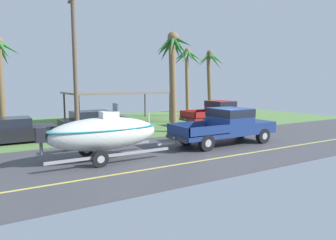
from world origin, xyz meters
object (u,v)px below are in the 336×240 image
Objects in this scene: parked_pickup_background at (220,112)px; parked_sedan_far at (7,131)px; boat_on_trailer at (104,133)px; parked_sedan_near at (93,121)px; utility_pole at (75,64)px; palm_tree_near_left at (210,68)px; carport_awning at (117,93)px; palm_tree_mid at (173,60)px; palm_tree_far_left at (187,65)px; pickup_truck_towing at (229,124)px.

parked_pickup_background reaches higher than parked_sedan_far.
boat_on_trailer is 1.39× the size of parked_sedan_near.
parked_sedan_near and parked_sedan_far have the same top height.
palm_tree_near_left is at bearing 30.65° from utility_pole.
palm_tree_near_left is at bearing 22.14° from parked_sedan_far.
boat_on_trailer is 12.42m from carport_awning.
utility_pole reaches higher than parked_pickup_background.
palm_tree_mid reaches higher than parked_sedan_near.
parked_sedan_near is at bearing -157.07° from palm_tree_near_left.
parked_pickup_background is 0.84× the size of palm_tree_near_left.
palm_tree_near_left reaches higher than parked_sedan_near.
parked_sedan_far is at bearing -158.71° from palm_tree_far_left.
pickup_truck_towing is 1.38× the size of parked_sedan_near.
carport_awning is 1.22× the size of palm_tree_mid.
parked_pickup_background is 11.85m from utility_pole.
palm_tree_near_left is 14.02m from palm_tree_mid.
boat_on_trailer is at bearing -142.97° from palm_tree_mid.
parked_pickup_background is 8.40m from carport_awning.
carport_awning reaches higher than pickup_truck_towing.
pickup_truck_towing is at bearing -80.32° from carport_awning.
palm_tree_near_left is at bearing 13.18° from carport_awning.
boat_on_trailer is 0.94× the size of palm_tree_mid.
palm_tree_near_left is at bearing 40.05° from boat_on_trailer.
pickup_truck_towing is at bearing -57.34° from parked_sedan_near.
palm_tree_far_left is (15.62, 6.09, 4.29)m from parked_sedan_far.
parked_sedan_far is at bearing -146.86° from carport_awning.
utility_pole is at bearing 90.75° from boat_on_trailer.
parked_sedan_near is at bearing 122.66° from pickup_truck_towing.
palm_tree_far_left is at bearing 21.29° from parked_sedan_far.
utility_pole is at bearing -149.35° from palm_tree_near_left.
carport_awning reaches higher than boat_on_trailer.
palm_tree_mid reaches higher than pickup_truck_towing.
parked_sedan_near is (1.90, 7.79, -0.45)m from boat_on_trailer.
palm_tree_mid is at bearing 37.03° from boat_on_trailer.
boat_on_trailer is 5.13m from utility_pole.
palm_tree_near_left reaches higher than parked_pickup_background.
parked_sedan_near is at bearing -131.07° from carport_awning.
boat_on_trailer reaches higher than pickup_truck_towing.
palm_tree_mid is at bearing -138.25° from palm_tree_near_left.
palm_tree_mid reaches higher than boat_on_trailer.
parked_sedan_near is (-9.33, 1.91, -0.36)m from parked_pickup_background.
palm_tree_near_left is (9.83, 14.06, 3.76)m from pickup_truck_towing.
parked_sedan_near is 5.45m from utility_pole.
parked_sedan_near is at bearing 19.83° from parked_sedan_far.
parked_pickup_background is at bearing -0.18° from parked_sedan_far.
carport_awning is at bearing 101.16° from palm_tree_mid.
palm_tree_far_left is at bearing 50.18° from palm_tree_mid.
palm_tree_mid is (-4.97, -1.15, 3.63)m from parked_pickup_background.
palm_tree_near_left is at bearing 22.93° from parked_sedan_near.
palm_tree_mid is at bearing 97.60° from pickup_truck_towing.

